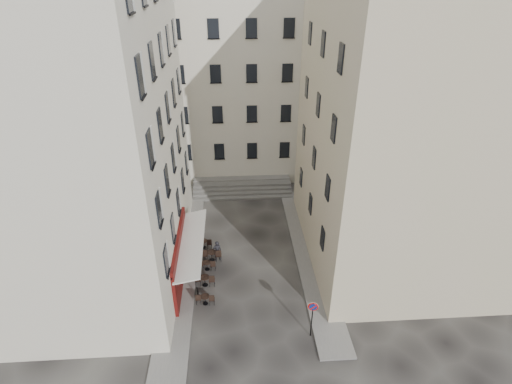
{
  "coord_description": "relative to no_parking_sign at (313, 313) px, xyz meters",
  "views": [
    {
      "loc": [
        -0.79,
        -19.7,
        18.35
      ],
      "look_at": [
        0.73,
        4.0,
        4.8
      ],
      "focal_mm": 28.0,
      "sensor_mm": 36.0,
      "label": 1
    }
  ],
  "objects": [
    {
      "name": "building_back",
      "position": [
        -4.3,
        23.27,
        7.51
      ],
      "size": [
        18.2,
        10.2,
        18.6
      ],
      "color": "beige",
      "rests_on": "ground"
    },
    {
      "name": "pedestrian",
      "position": [
        -5.4,
        7.08,
        -1.0
      ],
      "size": [
        0.66,
        0.51,
        1.61
      ],
      "primitive_type": "imported",
      "rotation": [
        0.0,
        0.0,
        3.38
      ],
      "color": "black",
      "rests_on": "ground"
    },
    {
      "name": "cafe_storefront",
      "position": [
        -7.62,
        5.27,
        0.07
      ],
      "size": [
        1.74,
        7.3,
        3.5
      ],
      "color": "#480A0A",
      "rests_on": "ground"
    },
    {
      "name": "bollard_near",
      "position": [
        -6.55,
        3.27,
        -1.28
      ],
      "size": [
        0.12,
        0.12,
        0.98
      ],
      "color": "black",
      "rests_on": "ground"
    },
    {
      "name": "bistro_table_b",
      "position": [
        -6.16,
        4.51,
        -1.33
      ],
      "size": [
        1.31,
        0.61,
        0.92
      ],
      "color": "black",
      "rests_on": "ground"
    },
    {
      "name": "bollard_mid",
      "position": [
        -6.55,
        6.77,
        -1.28
      ],
      "size": [
        0.12,
        0.12,
        0.98
      ],
      "color": "black",
      "rests_on": "ground"
    },
    {
      "name": "bistro_table_c",
      "position": [
        -6.09,
        6.06,
        -1.38
      ],
      "size": [
        1.19,
        0.56,
        0.84
      ],
      "color": "black",
      "rests_on": "ground"
    },
    {
      "name": "building_right",
      "position": [
        7.2,
        7.77,
        7.51
      ],
      "size": [
        12.2,
        14.2,
        18.6
      ],
      "color": "#C5BC92",
      "rests_on": "ground"
    },
    {
      "name": "ground",
      "position": [
        -3.3,
        4.27,
        -1.8
      ],
      "size": [
        90.0,
        90.0,
        0.0
      ],
      "primitive_type": "plane",
      "color": "black",
      "rests_on": "ground"
    },
    {
      "name": "bistro_table_e",
      "position": [
        -6.43,
        8.54,
        -1.38
      ],
      "size": [
        1.19,
        0.56,
        0.84
      ],
      "color": "black",
      "rests_on": "ground"
    },
    {
      "name": "sidewalk_left",
      "position": [
        -7.8,
        8.27,
        -1.74
      ],
      "size": [
        2.0,
        22.0,
        0.12
      ],
      "primitive_type": "cube",
      "color": "slate",
      "rests_on": "ground"
    },
    {
      "name": "stone_steps",
      "position": [
        -3.3,
        16.84,
        -1.4
      ],
      "size": [
        9.0,
        3.15,
        0.8
      ],
      "color": "#575553",
      "rests_on": "ground"
    },
    {
      "name": "bistro_table_a",
      "position": [
        -6.07,
        2.85,
        -1.38
      ],
      "size": [
        1.17,
        0.55,
        0.83
      ],
      "color": "black",
      "rests_on": "ground"
    },
    {
      "name": "building_left",
      "position": [
        -13.8,
        7.27,
        8.5
      ],
      "size": [
        12.2,
        16.2,
        20.6
      ],
      "color": "beige",
      "rests_on": "ground"
    },
    {
      "name": "no_parking_sign",
      "position": [
        0.0,
        0.0,
        0.0
      ],
      "size": [
        0.57,
        0.16,
        2.55
      ],
      "rotation": [
        0.0,
        0.0,
        -0.19
      ],
      "color": "black",
      "rests_on": "ground"
    },
    {
      "name": "sidewalk_right",
      "position": [
        1.2,
        7.27,
        -1.74
      ],
      "size": [
        2.0,
        18.0,
        0.12
      ],
      "primitive_type": "cube",
      "color": "slate",
      "rests_on": "ground"
    },
    {
      "name": "bollard_far",
      "position": [
        -6.55,
        10.27,
        -1.28
      ],
      "size": [
        0.12,
        0.12,
        0.98
      ],
      "color": "black",
      "rests_on": "ground"
    },
    {
      "name": "bistro_table_d",
      "position": [
        -5.8,
        7.04,
        -1.31
      ],
      "size": [
        1.38,
        0.65,
        0.97
      ],
      "color": "black",
      "rests_on": "ground"
    }
  ]
}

